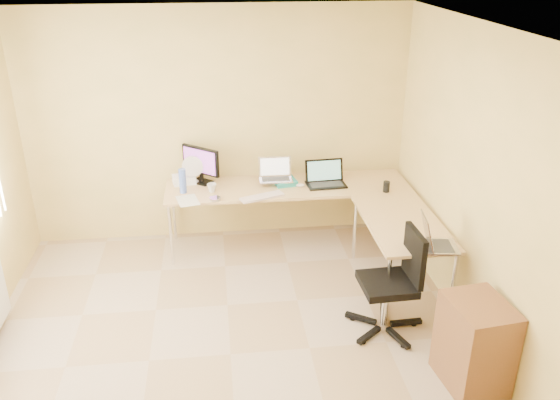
{
  "coord_description": "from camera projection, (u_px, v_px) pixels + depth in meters",
  "views": [
    {
      "loc": [
        -0.04,
        -3.86,
        3.16
      ],
      "look_at": [
        0.55,
        1.1,
        0.9
      ],
      "focal_mm": 36.73,
      "sensor_mm": 36.0,
      "label": 1
    }
  ],
  "objects": [
    {
      "name": "book_stack",
      "position": [
        284.0,
        180.0,
        6.32
      ],
      "size": [
        0.28,
        0.35,
        0.05
      ],
      "primitive_type": "cube",
      "rotation": [
        0.0,
        0.0,
        0.18
      ],
      "color": "teal",
      "rests_on": "desk_main"
    },
    {
      "name": "cabinet",
      "position": [
        475.0,
        344.0,
        4.36
      ],
      "size": [
        0.48,
        0.57,
        0.72
      ],
      "primitive_type": "cube",
      "rotation": [
        0.0,
        0.0,
        0.12
      ],
      "color": "#955121",
      "rests_on": "ground"
    },
    {
      "name": "ceiling",
      "position": [
        216.0,
        36.0,
        3.73
      ],
      "size": [
        4.5,
        4.5,
        0.0
      ],
      "primitive_type": "plane",
      "rotation": [
        3.14,
        0.0,
        0.0
      ],
      "color": "white",
      "rests_on": "ground"
    },
    {
      "name": "mouse",
      "position": [
        300.0,
        185.0,
        6.21
      ],
      "size": [
        0.1,
        0.07,
        0.03
      ],
      "primitive_type": "ellipsoid",
      "rotation": [
        0.0,
        0.0,
        -0.08
      ],
      "color": "silver",
      "rests_on": "desk_main"
    },
    {
      "name": "desk_fan",
      "position": [
        193.0,
        170.0,
        6.26
      ],
      "size": [
        0.24,
        0.24,
        0.29
      ],
      "primitive_type": "cylinder",
      "rotation": [
        0.0,
        0.0,
        0.03
      ],
      "color": "silver",
      "rests_on": "desk_main"
    },
    {
      "name": "papers",
      "position": [
        188.0,
        201.0,
        5.88
      ],
      "size": [
        0.27,
        0.33,
        0.01
      ],
      "primitive_type": "cube",
      "rotation": [
        0.0,
        0.0,
        0.24
      ],
      "color": "silver",
      "rests_on": "desk_main"
    },
    {
      "name": "wall_right",
      "position": [
        492.0,
        201.0,
        4.49
      ],
      "size": [
        0.0,
        4.5,
        4.5
      ],
      "primitive_type": "plane",
      "rotation": [
        1.57,
        0.0,
        -1.57
      ],
      "color": "#E7C573",
      "rests_on": "ground"
    },
    {
      "name": "floor",
      "position": [
        231.0,
        354.0,
        4.8
      ],
      "size": [
        4.5,
        4.5,
        0.0
      ],
      "primitive_type": "plane",
      "color": "tan",
      "rests_on": "ground"
    },
    {
      "name": "desk_main",
      "position": [
        288.0,
        215.0,
        6.4
      ],
      "size": [
        2.65,
        0.7,
        0.73
      ],
      "primitive_type": "cube",
      "color": "tan",
      "rests_on": "ground"
    },
    {
      "name": "white_box",
      "position": [
        184.0,
        179.0,
        6.29
      ],
      "size": [
        0.27,
        0.22,
        0.09
      ],
      "primitive_type": "cube",
      "rotation": [
        0.0,
        0.0,
        0.18
      ],
      "color": "white",
      "rests_on": "desk_main"
    },
    {
      "name": "laptop_black",
      "position": [
        326.0,
        174.0,
        6.2
      ],
      "size": [
        0.44,
        0.34,
        0.27
      ],
      "primitive_type": "cube",
      "rotation": [
        0.0,
        0.0,
        0.07
      ],
      "color": "black",
      "rests_on": "desk_main"
    },
    {
      "name": "monitor",
      "position": [
        201.0,
        165.0,
        6.25
      ],
      "size": [
        0.47,
        0.43,
        0.41
      ],
      "primitive_type": "cube",
      "rotation": [
        0.0,
        0.0,
        -0.69
      ],
      "color": "black",
      "rests_on": "desk_main"
    },
    {
      "name": "laptop_center",
      "position": [
        276.0,
        170.0,
        6.22
      ],
      "size": [
        0.36,
        0.28,
        0.23
      ],
      "primitive_type": "cube",
      "rotation": [
        0.0,
        0.0,
        -0.02
      ],
      "color": "silver",
      "rests_on": "desk_main"
    },
    {
      "name": "cd_stack",
      "position": [
        215.0,
        199.0,
        5.89
      ],
      "size": [
        0.12,
        0.12,
        0.03
      ],
      "primitive_type": "cylinder",
      "rotation": [
        0.0,
        0.0,
        0.07
      ],
      "color": "silver",
      "rests_on": "desk_main"
    },
    {
      "name": "wall_back",
      "position": [
        218.0,
        127.0,
        6.3
      ],
      "size": [
        4.5,
        0.0,
        4.5
      ],
      "primitive_type": "plane",
      "rotation": [
        1.57,
        0.0,
        0.0
      ],
      "color": "#E7C573",
      "rests_on": "ground"
    },
    {
      "name": "mug",
      "position": [
        212.0,
        188.0,
        6.07
      ],
      "size": [
        0.11,
        0.11,
        0.09
      ],
      "primitive_type": "imported",
      "rotation": [
        0.0,
        0.0,
        -0.11
      ],
      "color": "silver",
      "rests_on": "desk_main"
    },
    {
      "name": "office_chair",
      "position": [
        387.0,
        281.0,
        4.92
      ],
      "size": [
        0.6,
        0.6,
        0.97
      ],
      "primitive_type": "cube",
      "rotation": [
        0.0,
        0.0,
        0.04
      ],
      "color": "black",
      "rests_on": "ground"
    },
    {
      "name": "black_cup",
      "position": [
        386.0,
        187.0,
        6.07
      ],
      "size": [
        0.08,
        0.08,
        0.12
      ],
      "primitive_type": "cylinder",
      "rotation": [
        0.0,
        0.0,
        0.21
      ],
      "color": "black",
      "rests_on": "desk_main"
    },
    {
      "name": "keyboard",
      "position": [
        262.0,
        197.0,
        5.95
      ],
      "size": [
        0.48,
        0.28,
        0.02
      ],
      "primitive_type": "cube",
      "rotation": [
        0.0,
        0.0,
        0.36
      ],
      "color": "beige",
      "rests_on": "desk_main"
    },
    {
      "name": "desk_return",
      "position": [
        399.0,
        254.0,
        5.6
      ],
      "size": [
        0.7,
        1.3,
        0.73
      ],
      "primitive_type": "cube",
      "color": "tan",
      "rests_on": "ground"
    },
    {
      "name": "laptop_return",
      "position": [
        440.0,
        235.0,
        4.93
      ],
      "size": [
        0.41,
        0.34,
        0.25
      ],
      "primitive_type": "cube",
      "rotation": [
        0.0,
        0.0,
        1.43
      ],
      "color": "#9F9EAD",
      "rests_on": "desk_return"
    },
    {
      "name": "water_bottle",
      "position": [
        183.0,
        181.0,
        6.02
      ],
      "size": [
        0.08,
        0.08,
        0.26
      ],
      "primitive_type": "cylinder",
      "rotation": [
        0.0,
        0.0,
        -0.12
      ],
      "color": "#4966C3",
      "rests_on": "desk_main"
    }
  ]
}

